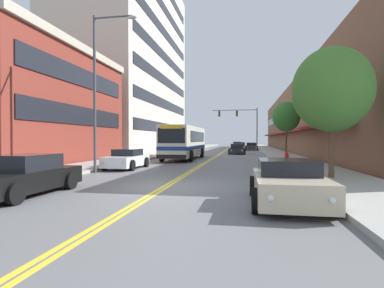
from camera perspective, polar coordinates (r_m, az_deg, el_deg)
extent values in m
plane|color=slate|center=(48.74, 6.27, -1.34)|extent=(240.00, 240.00, 0.00)
cube|color=#9E9B96|center=(49.74, -2.15, -1.20)|extent=(3.59, 106.00, 0.17)
cube|color=#9E9B96|center=(48.81, 14.85, -1.27)|extent=(3.59, 106.00, 0.17)
cube|color=yellow|center=(48.74, 6.15, -1.34)|extent=(0.14, 106.00, 0.01)
cube|color=yellow|center=(48.73, 6.38, -1.34)|extent=(0.14, 106.00, 0.01)
cube|color=maroon|center=(27.41, -28.55, 6.57)|extent=(9.00, 15.57, 9.33)
cube|color=#B2A893|center=(25.66, -20.16, 16.84)|extent=(0.24, 15.57, 0.60)
cube|color=black|center=(24.78, -20.25, 5.07)|extent=(0.08, 13.70, 1.40)
cube|color=black|center=(25.17, -20.29, 11.86)|extent=(0.08, 13.70, 1.40)
cube|color=beige|center=(51.69, -11.76, 15.52)|extent=(12.00, 30.95, 29.93)
cube|color=black|center=(48.15, -5.02, 3.08)|extent=(0.08, 28.48, 1.40)
cube|color=black|center=(48.44, -5.03, 7.51)|extent=(0.08, 28.48, 1.40)
cube|color=black|center=(49.01, -5.03, 11.86)|extent=(0.08, 28.48, 1.40)
cube|color=black|center=(49.86, -5.04, 16.08)|extent=(0.08, 28.48, 1.40)
cube|color=black|center=(50.96, -5.04, 20.15)|extent=(0.08, 28.48, 1.40)
cube|color=black|center=(52.32, -5.05, 24.02)|extent=(0.08, 28.48, 1.40)
cube|color=brown|center=(49.74, 21.84, 4.15)|extent=(8.00, 68.00, 9.56)
cube|color=maroon|center=(48.94, 16.61, 2.03)|extent=(1.10, 61.20, 0.24)
cube|color=black|center=(49.15, 17.21, 5.56)|extent=(0.08, 61.20, 1.40)
cube|color=silver|center=(28.88, -1.40, 0.52)|extent=(2.45, 10.75, 2.73)
cube|color=navy|center=(28.89, -1.40, -0.56)|extent=(2.47, 10.77, 0.32)
cube|color=black|center=(29.41, -1.19, 1.38)|extent=(2.48, 8.39, 0.98)
cube|color=black|center=(23.61, -3.98, 1.63)|extent=(2.21, 0.04, 1.20)
cube|color=yellow|center=(23.62, -3.98, 3.28)|extent=(1.77, 0.06, 0.28)
cube|color=black|center=(23.63, -3.98, -2.44)|extent=(2.40, 0.08, 0.32)
cylinder|color=black|center=(25.65, -5.76, -2.24)|extent=(0.30, 1.00, 1.00)
cylinder|color=black|center=(25.09, -0.23, -2.31)|extent=(0.30, 1.00, 1.00)
cylinder|color=black|center=(32.06, -2.56, -1.61)|extent=(0.30, 1.00, 1.00)
cylinder|color=black|center=(31.61, 1.89, -1.65)|extent=(0.30, 1.00, 1.00)
cube|color=white|center=(19.95, -12.33, -3.13)|extent=(1.71, 4.25, 0.66)
cube|color=black|center=(20.08, -12.15, -1.54)|extent=(1.47, 1.87, 0.43)
cylinder|color=black|center=(19.12, -16.27, -3.85)|extent=(0.22, 0.67, 0.67)
cylinder|color=black|center=(18.42, -11.36, -4.01)|extent=(0.22, 0.67, 0.67)
cylinder|color=black|center=(21.51, -13.16, -3.31)|extent=(0.22, 0.67, 0.67)
cylinder|color=black|center=(20.89, -8.73, -3.42)|extent=(0.22, 0.67, 0.67)
sphere|color=silver|center=(18.25, -16.63, -3.42)|extent=(0.16, 0.16, 0.16)
sphere|color=silver|center=(17.74, -13.17, -3.52)|extent=(0.16, 0.16, 0.16)
cube|color=red|center=(22.15, -11.71, -2.64)|extent=(0.18, 0.04, 0.10)
cube|color=red|center=(21.73, -8.69, -2.70)|extent=(0.18, 0.04, 0.10)
cube|color=maroon|center=(46.15, 0.64, -0.82)|extent=(1.82, 4.55, 0.68)
cube|color=black|center=(46.31, 0.68, -0.12)|extent=(1.57, 2.00, 0.43)
cylinder|color=black|center=(44.93, -0.82, -1.11)|extent=(0.22, 0.65, 0.65)
cylinder|color=black|center=(44.62, 1.53, -1.13)|extent=(0.22, 0.65, 0.65)
cylinder|color=black|center=(47.70, -0.19, -1.00)|extent=(0.22, 0.65, 0.65)
cylinder|color=black|center=(47.41, 2.03, -1.01)|extent=(0.22, 0.65, 0.65)
sphere|color=silver|center=(44.00, -0.66, -0.86)|extent=(0.16, 0.16, 0.16)
sphere|color=silver|center=(43.78, 0.98, -0.87)|extent=(0.16, 0.16, 0.16)
cube|color=red|center=(48.50, 0.31, -0.69)|extent=(0.18, 0.04, 0.10)
cube|color=red|center=(48.30, 1.85, -0.70)|extent=(0.18, 0.04, 0.10)
cube|color=black|center=(11.75, -29.43, -6.03)|extent=(1.70, 4.53, 0.66)
cube|color=black|center=(11.83, -28.89, -3.06)|extent=(1.46, 1.99, 0.54)
cylinder|color=black|center=(10.15, -30.65, -8.15)|extent=(0.22, 0.66, 0.66)
cylinder|color=black|center=(13.40, -28.49, -5.96)|extent=(0.22, 0.66, 0.66)
cylinder|color=black|center=(12.40, -22.12, -6.46)|extent=(0.22, 0.66, 0.66)
cube|color=red|center=(13.91, -25.42, -4.80)|extent=(0.18, 0.04, 0.10)
cube|color=red|center=(13.24, -21.08, -5.06)|extent=(0.18, 0.04, 0.10)
cube|color=beige|center=(9.24, 17.83, -7.73)|extent=(1.88, 4.03, 0.69)
cube|color=black|center=(9.34, 17.71, -4.19)|extent=(1.62, 1.77, 0.43)
cylinder|color=black|center=(7.97, 12.09, -10.51)|extent=(0.22, 0.67, 0.67)
cylinder|color=black|center=(8.26, 25.77, -10.16)|extent=(0.22, 0.67, 0.67)
cylinder|color=black|center=(10.42, 11.57, -7.79)|extent=(0.22, 0.67, 0.67)
cylinder|color=black|center=(10.66, 22.07, -7.65)|extent=(0.22, 0.67, 0.67)
sphere|color=silver|center=(7.17, 14.80, -9.95)|extent=(0.16, 0.16, 0.16)
sphere|color=silver|center=(7.40, 25.17, -9.67)|extent=(0.16, 0.16, 0.16)
cube|color=red|center=(11.17, 12.93, -6.04)|extent=(0.18, 0.04, 0.10)
cube|color=red|center=(11.33, 19.83, -5.98)|extent=(0.18, 0.04, 0.10)
cube|color=#38383D|center=(54.15, 11.24, -0.59)|extent=(1.91, 4.60, 0.64)
cube|color=black|center=(54.32, 11.24, 0.01)|extent=(1.64, 2.02, 0.49)
cylinder|color=black|center=(52.71, 10.22, -0.81)|extent=(0.22, 0.69, 0.69)
cylinder|color=black|center=(52.76, 12.34, -0.81)|extent=(0.22, 0.69, 0.69)
cylinder|color=black|center=(55.56, 10.20, -0.72)|extent=(0.22, 0.69, 0.69)
cylinder|color=black|center=(55.61, 12.21, -0.72)|extent=(0.22, 0.69, 0.69)
sphere|color=silver|center=(51.82, 10.56, -0.62)|extent=(0.16, 0.16, 0.16)
sphere|color=silver|center=(51.85, 12.04, -0.62)|extent=(0.16, 0.16, 0.16)
cube|color=red|center=(56.44, 10.49, -0.49)|extent=(0.18, 0.04, 0.10)
cube|color=red|center=(56.47, 11.89, -0.50)|extent=(0.18, 0.04, 0.10)
cube|color=#232328|center=(39.25, 8.60, -1.18)|extent=(1.88, 4.05, 0.60)
cube|color=black|center=(39.39, 8.60, -0.35)|extent=(1.61, 1.78, 0.53)
cylinder|color=black|center=(38.03, 7.10, -1.45)|extent=(0.22, 0.70, 0.70)
cylinder|color=black|center=(37.99, 10.00, -1.46)|extent=(0.22, 0.70, 0.70)
cylinder|color=black|center=(40.54, 7.28, -1.31)|extent=(0.22, 0.70, 0.70)
cylinder|color=black|center=(40.50, 10.00, -1.31)|extent=(0.22, 0.70, 0.70)
sphere|color=silver|center=(37.23, 7.51, -1.24)|extent=(0.16, 0.16, 0.16)
sphere|color=silver|center=(37.19, 9.53, -1.25)|extent=(0.16, 0.16, 0.16)
cube|color=red|center=(41.30, 7.73, -1.03)|extent=(0.18, 0.04, 0.10)
cube|color=red|center=(41.27, 9.60, -1.04)|extent=(0.18, 0.04, 0.10)
cube|color=#475675|center=(51.99, 9.13, -0.60)|extent=(1.89, 4.21, 0.73)
cube|color=black|center=(52.15, 9.14, 0.07)|extent=(1.62, 1.85, 0.49)
cylinder|color=black|center=(50.71, 8.02, -0.88)|extent=(0.22, 0.67, 0.67)
cylinder|color=black|center=(50.69, 10.20, -0.88)|extent=(0.22, 0.67, 0.67)
cylinder|color=black|center=(53.32, 8.11, -0.79)|extent=(0.22, 0.67, 0.67)
cylinder|color=black|center=(53.30, 10.19, -0.80)|extent=(0.22, 0.67, 0.67)
sphere|color=silver|center=(49.88, 8.34, -0.62)|extent=(0.16, 0.16, 0.16)
sphere|color=silver|center=(49.86, 9.86, -0.63)|extent=(0.16, 0.16, 0.16)
cube|color=red|center=(54.12, 8.45, -0.50)|extent=(0.18, 0.04, 0.10)
cube|color=red|center=(54.10, 9.88, -0.51)|extent=(0.18, 0.04, 0.10)
cube|color=#BCAD89|center=(63.85, 8.60, -0.33)|extent=(1.85, 4.18, 0.74)
cube|color=black|center=(64.01, 8.61, 0.22)|extent=(1.59, 1.84, 0.48)
cylinder|color=black|center=(62.59, 7.71, -0.56)|extent=(0.22, 0.62, 0.62)
cylinder|color=black|center=(62.54, 9.44, -0.57)|extent=(0.22, 0.62, 0.62)
cylinder|color=black|center=(65.18, 7.80, -0.51)|extent=(0.22, 0.62, 0.62)
cylinder|color=black|center=(65.14, 9.46, -0.51)|extent=(0.22, 0.62, 0.62)
sphere|color=silver|center=(61.76, 7.96, -0.33)|extent=(0.16, 0.16, 0.16)
sphere|color=silver|center=(61.73, 9.16, -0.34)|extent=(0.16, 0.16, 0.16)
cube|color=red|center=(65.97, 8.07, -0.26)|extent=(0.18, 0.04, 0.10)
cube|color=red|center=(65.94, 9.23, -0.26)|extent=(0.18, 0.04, 0.10)
cylinder|color=#47474C|center=(51.28, 12.28, 2.78)|extent=(0.18, 0.18, 7.21)
cylinder|color=#47474C|center=(51.48, 8.13, 6.41)|extent=(7.44, 0.11, 0.11)
cube|color=black|center=(51.41, 8.54, 5.75)|extent=(0.34, 0.26, 0.92)
sphere|color=red|center=(51.28, 8.54, 6.07)|extent=(0.18, 0.18, 0.18)
sphere|color=yellow|center=(51.25, 8.54, 5.76)|extent=(0.18, 0.18, 0.18)
sphere|color=green|center=(51.23, 8.53, 5.46)|extent=(0.18, 0.18, 0.18)
cylinder|color=black|center=(51.46, 8.54, 6.34)|extent=(0.02, 0.02, 0.14)
cube|color=black|center=(51.57, 5.22, 5.74)|extent=(0.34, 0.26, 0.92)
sphere|color=red|center=(51.44, 5.20, 6.06)|extent=(0.18, 0.18, 0.18)
sphere|color=yellow|center=(51.41, 5.20, 5.75)|extent=(0.18, 0.18, 0.18)
sphere|color=green|center=(51.39, 5.20, 5.45)|extent=(0.18, 0.18, 0.18)
cylinder|color=black|center=(51.62, 5.22, 6.33)|extent=(0.02, 0.02, 0.14)
cylinder|color=#47474C|center=(18.14, -18.05, 8.96)|extent=(0.16, 0.16, 8.93)
cylinder|color=#47474C|center=(18.76, -14.83, 22.35)|extent=(2.26, 0.10, 0.10)
ellipsoid|color=#B2B2B7|center=(18.32, -11.35, 22.58)|extent=(0.56, 0.28, 0.20)
cylinder|color=brown|center=(15.00, 25.01, -1.04)|extent=(0.26, 0.26, 2.50)
ellipsoid|color=#42752D|center=(15.16, 25.08, 9.36)|extent=(3.50, 3.50, 3.85)
cylinder|color=brown|center=(28.37, 17.48, 0.12)|extent=(0.20, 0.20, 2.74)
ellipsoid|color=#2D6B28|center=(28.44, 17.51, 4.99)|extent=(2.45, 2.45, 2.70)
cylinder|color=red|center=(21.28, 17.59, -2.90)|extent=(0.27, 0.27, 0.68)
sphere|color=red|center=(21.26, 17.59, -1.81)|extent=(0.24, 0.24, 0.24)
cylinder|color=red|center=(21.25, 17.12, -2.70)|extent=(0.08, 0.12, 0.12)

